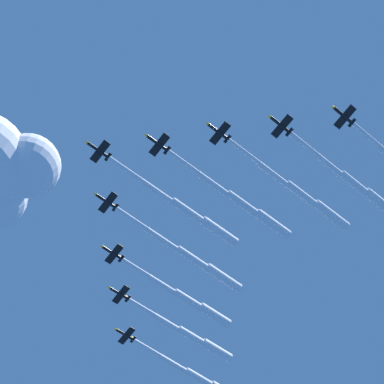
# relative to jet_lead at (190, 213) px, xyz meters

# --- Properties ---
(jet_lead) EXTENTS (47.73, 48.73, 4.06)m
(jet_lead) POSITION_rel_jet_lead_xyz_m (0.00, 0.00, 0.00)
(jet_lead) COLOR black
(jet_port_inner) EXTENTS (46.38, 47.43, 4.07)m
(jet_port_inner) POSITION_rel_jet_lead_xyz_m (-2.15, -19.27, -1.60)
(jet_port_inner) COLOR black
(jet_starboard_inner) EXTENTS (49.20, 49.64, 4.17)m
(jet_starboard_inner) POSITION_rel_jet_lead_xyz_m (21.06, 0.28, 0.51)
(jet_starboard_inner) COLOR black
(jet_port_mid) EXTENTS (47.49, 48.37, 4.07)m
(jet_port_mid) POSITION_rel_jet_lead_xyz_m (-2.70, -40.00, 0.22)
(jet_port_mid) COLOR black
(jet_starboard_mid) EXTENTS (43.78, 45.17, 4.09)m
(jet_starboard_mid) POSITION_rel_jet_lead_xyz_m (37.71, 4.04, -2.26)
(jet_starboard_mid) COLOR black
(jet_port_outer) EXTENTS (43.56, 44.03, 4.08)m
(jet_port_outer) POSITION_rel_jet_lead_xyz_m (-6.54, -57.30, -1.56)
(jet_port_outer) COLOR black
(jet_starboard_outer) EXTENTS (43.47, 45.29, 4.13)m
(jet_starboard_outer) POSITION_rel_jet_lead_xyz_m (57.65, 4.83, -0.63)
(jet_starboard_outer) COLOR black
(jet_trail_starboard) EXTENTS (47.67, 48.33, 4.11)m
(jet_trail_starboard) POSITION_rel_jet_lead_xyz_m (80.52, 3.67, -1.40)
(jet_trail_starboard) COLOR black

